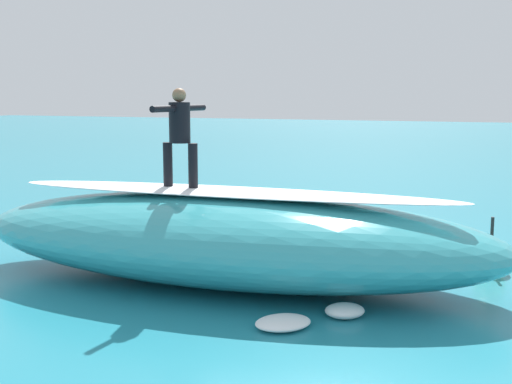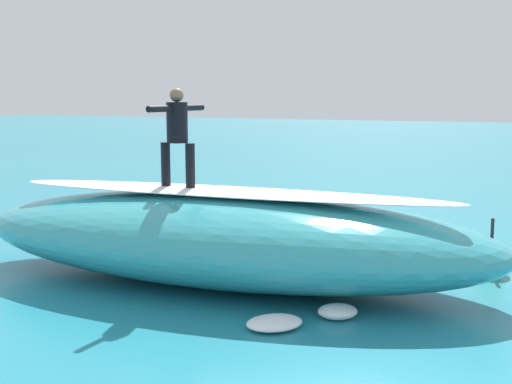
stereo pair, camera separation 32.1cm
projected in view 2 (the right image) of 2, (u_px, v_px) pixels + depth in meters
ground_plane at (275, 251)px, 12.11m from camera, size 120.00×120.00×0.00m
wave_crest at (224, 238)px, 10.10m from camera, size 8.53×3.52×1.35m
wave_foam_lip at (224, 192)px, 10.00m from camera, size 7.16×1.46×0.08m
surfboard_riding at (178, 189)px, 10.26m from camera, size 2.27×0.62×0.08m
surfer_riding at (177, 130)px, 10.12m from camera, size 0.60×1.43×1.51m
surfboard_paddling at (315, 234)px, 13.45m from camera, size 0.83×2.26×0.07m
surfer_paddling at (316, 225)px, 13.55m from camera, size 0.49×1.61×0.29m
buoy_marker at (491, 257)px, 10.61m from camera, size 0.52×0.52×0.89m
foam_patch_near at (338, 311)px, 8.50m from camera, size 0.70×0.70×0.17m
foam_patch_mid at (274, 323)px, 8.14m from camera, size 0.90×0.92×0.13m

